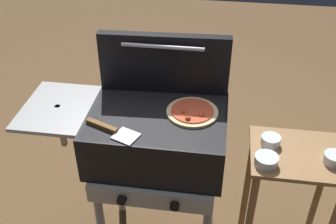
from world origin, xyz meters
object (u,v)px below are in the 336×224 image
spatula (112,130)px  prep_table (291,186)px  grill (155,139)px  topping_bowl_middle (334,159)px  pizza_pepperoni (192,112)px  topping_bowl_near (266,161)px  topping_bowl_far (271,141)px

spatula → prep_table: 0.93m
grill → topping_bowl_middle: 0.82m
prep_table → pizza_pepperoni: bearing=176.3°
spatula → topping_bowl_middle: size_ratio=2.87×
topping_bowl_near → topping_bowl_far: (0.03, 0.14, -0.00)m
prep_table → topping_bowl_near: (-0.16, -0.10, 0.24)m
grill → prep_table: size_ratio=1.28×
prep_table → topping_bowl_middle: 0.28m
pizza_pepperoni → topping_bowl_near: pizza_pepperoni is taller
grill → spatula: bearing=-137.6°
topping_bowl_near → topping_bowl_far: same height
topping_bowl_middle → topping_bowl_far: bearing=162.4°
pizza_pepperoni → topping_bowl_near: 0.40m
topping_bowl_near → topping_bowl_far: 0.15m
grill → prep_table: (0.67, 0.00, -0.22)m
spatula → topping_bowl_near: size_ratio=2.46×
topping_bowl_far → topping_bowl_middle: bearing=-17.6°
pizza_pepperoni → topping_bowl_far: pizza_pepperoni is taller
grill → spatula: size_ratio=3.66×
spatula → topping_bowl_near: spatula is taller
pizza_pepperoni → topping_bowl_middle: pizza_pepperoni is taller
grill → topping_bowl_near: size_ratio=9.01×
pizza_pepperoni → grill: bearing=-167.8°
pizza_pepperoni → prep_table: pizza_pepperoni is taller
grill → prep_table: 0.71m
topping_bowl_near → topping_bowl_middle: (0.30, 0.06, -0.00)m
topping_bowl_far → topping_bowl_middle: size_ratio=1.01×
grill → spatula: (-0.16, -0.15, 0.15)m
topping_bowl_near → topping_bowl_far: size_ratio=1.16×
spatula → topping_bowl_far: 0.75m
topping_bowl_near → topping_bowl_middle: size_ratio=1.17×
pizza_pepperoni → spatula: pizza_pepperoni is taller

